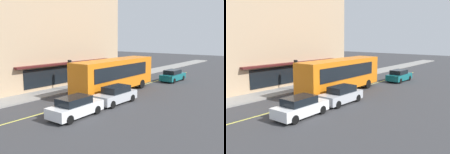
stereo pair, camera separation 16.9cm
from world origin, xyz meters
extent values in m
plane|color=#38383A|center=(0.00, 0.00, 0.00)|extent=(120.00, 120.00, 0.00)
cube|color=gray|center=(0.00, 5.11, 0.07)|extent=(80.00, 2.85, 0.15)
cube|color=#D8D14C|center=(0.00, 0.00, 0.00)|extent=(36.00, 0.16, 0.01)
cube|color=tan|center=(-1.97, 12.42, 6.83)|extent=(19.39, 11.77, 13.65)
cube|color=#4C1919|center=(-1.97, 6.29, 2.80)|extent=(13.57, 0.70, 0.20)
cube|color=black|center=(-1.97, 6.51, 1.50)|extent=(11.63, 0.08, 2.00)
cube|color=orange|center=(-1.09, 0.12, 2.00)|extent=(11.05, 2.75, 3.00)
cube|color=black|center=(4.36, 0.24, 2.36)|extent=(0.17, 2.10, 1.80)
cube|color=black|center=(-1.42, 1.38, 2.36)|extent=(8.80, 0.26, 1.32)
cube|color=black|center=(-1.36, -1.16, 2.36)|extent=(8.80, 0.26, 1.32)
cube|color=#0CF259|center=(4.43, 0.24, 3.25)|extent=(0.12, 1.90, 0.36)
cube|color=#2D2D33|center=(4.46, 0.25, 0.75)|extent=(0.22, 2.40, 0.40)
cylinder|color=black|center=(2.40, 1.33, 0.50)|extent=(1.01, 0.32, 1.00)
cylinder|color=black|center=(2.46, -0.93, 0.50)|extent=(1.01, 0.32, 1.00)
cylinder|color=black|center=(-4.63, 1.17, 0.50)|extent=(1.01, 0.32, 1.00)
cylinder|color=black|center=(-4.58, -1.09, 0.50)|extent=(1.01, 0.32, 1.00)
cylinder|color=#2D2D33|center=(-3.47, 4.24, 1.75)|extent=(0.12, 0.12, 3.20)
cube|color=black|center=(-3.47, 4.44, 2.90)|extent=(0.30, 0.30, 0.90)
sphere|color=red|center=(-3.47, 4.61, 3.17)|extent=(0.18, 0.18, 0.18)
sphere|color=orange|center=(-3.47, 4.61, 2.90)|extent=(0.18, 0.18, 0.18)
sphere|color=green|center=(-3.47, 4.61, 2.63)|extent=(0.18, 0.18, 0.18)
cube|color=#B7BABF|center=(-4.47, -2.54, 0.60)|extent=(4.31, 1.82, 0.75)
cube|color=black|center=(-4.32, -2.54, 1.25)|extent=(2.41, 1.52, 0.55)
cylinder|color=black|center=(-5.89, -3.36, 0.32)|extent=(0.64, 0.22, 0.64)
cylinder|color=black|center=(-5.88, -1.72, 0.32)|extent=(0.64, 0.22, 0.64)
cylinder|color=black|center=(-3.05, -3.37, 0.32)|extent=(0.64, 0.22, 0.64)
cylinder|color=black|center=(-3.04, -1.73, 0.32)|extent=(0.64, 0.22, 0.64)
cube|color=white|center=(-9.21, -2.59, 0.60)|extent=(4.36, 1.94, 0.75)
cube|color=black|center=(-9.36, -2.60, 1.25)|extent=(2.46, 1.59, 0.55)
cylinder|color=black|center=(-7.82, -1.72, 0.32)|extent=(0.65, 0.24, 0.64)
cylinder|color=black|center=(-7.77, -3.36, 0.32)|extent=(0.65, 0.24, 0.64)
cylinder|color=black|center=(-10.66, -1.82, 0.32)|extent=(0.65, 0.24, 0.64)
cylinder|color=black|center=(-10.60, -3.46, 0.32)|extent=(0.65, 0.24, 0.64)
cube|color=#14666B|center=(9.01, -1.71, 0.60)|extent=(4.30, 1.81, 0.75)
cube|color=black|center=(8.86, -1.71, 1.25)|extent=(2.41, 1.52, 0.55)
cylinder|color=black|center=(10.42, -0.89, 0.32)|extent=(0.64, 0.22, 0.64)
cylinder|color=black|center=(10.43, -2.53, 0.32)|extent=(0.64, 0.22, 0.64)
cylinder|color=black|center=(7.59, -0.90, 0.32)|extent=(0.64, 0.22, 0.64)
cylinder|color=black|center=(7.59, -2.54, 0.32)|extent=(0.64, 0.22, 0.64)
cylinder|color=black|center=(5.58, 5.88, 0.57)|extent=(0.18, 0.18, 0.84)
cylinder|color=#B28C33|center=(5.58, 5.88, 1.32)|extent=(0.34, 0.34, 0.67)
sphere|color=tan|center=(5.58, 5.88, 1.77)|extent=(0.23, 0.23, 0.23)
camera|label=1|loc=(-21.05, -15.48, 5.77)|focal=39.33mm
camera|label=2|loc=(-20.95, -15.61, 5.77)|focal=39.33mm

